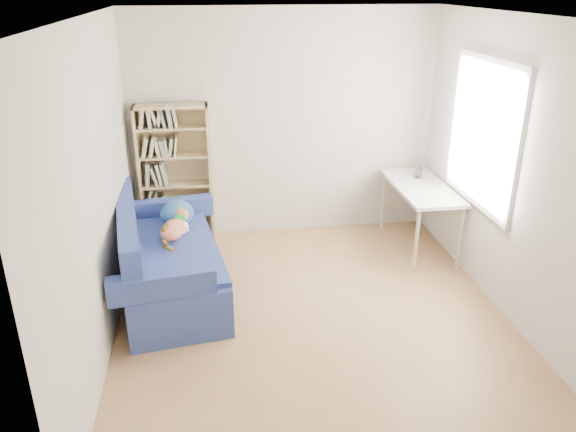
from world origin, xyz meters
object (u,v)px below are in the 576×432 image
at_px(desk, 421,192).
at_px(bookshelf, 176,180).
at_px(sofa, 166,261).
at_px(pen_cup, 418,172).

bearing_deg(desk, bookshelf, 167.88).
relative_size(sofa, pen_cup, 12.14).
bearing_deg(bookshelf, pen_cup, -6.21).
distance_m(desk, pen_cup, 0.31).
distance_m(sofa, bookshelf, 1.27).
height_order(sofa, desk, sofa).
xyz_separation_m(sofa, pen_cup, (2.83, 0.91, 0.47)).
height_order(desk, pen_cup, pen_cup).
bearing_deg(pen_cup, bookshelf, 173.79).
distance_m(sofa, pen_cup, 3.01).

